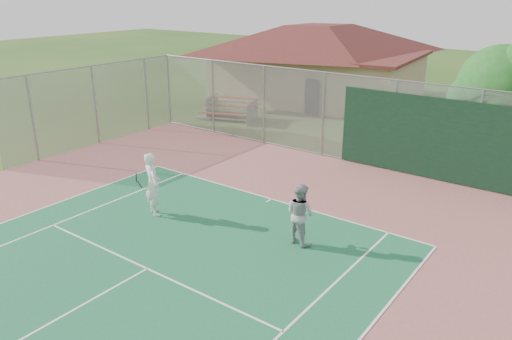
{
  "coord_description": "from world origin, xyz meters",
  "views": [
    {
      "loc": [
        8.71,
        -0.76,
        6.68
      ],
      "look_at": [
        0.24,
        10.68,
        1.46
      ],
      "focal_mm": 35.0,
      "sensor_mm": 36.0,
      "label": 1
    }
  ],
  "objects_px": {
    "clubhouse": "(318,55)",
    "player_white_front": "(152,185)",
    "tree": "(502,90)",
    "bleachers": "(231,108)",
    "player_grey_back": "(300,214)"
  },
  "relations": [
    {
      "from": "tree",
      "to": "player_grey_back",
      "type": "height_order",
      "value": "tree"
    },
    {
      "from": "tree",
      "to": "player_white_front",
      "type": "relative_size",
      "value": 2.48
    },
    {
      "from": "bleachers",
      "to": "player_white_front",
      "type": "height_order",
      "value": "player_white_front"
    },
    {
      "from": "tree",
      "to": "player_grey_back",
      "type": "distance_m",
      "value": 9.52
    },
    {
      "from": "bleachers",
      "to": "player_white_front",
      "type": "xyz_separation_m",
      "value": [
        5.76,
        -10.86,
        0.42
      ]
    },
    {
      "from": "bleachers",
      "to": "tree",
      "type": "distance_m",
      "value": 13.62
    },
    {
      "from": "clubhouse",
      "to": "player_white_front",
      "type": "distance_m",
      "value": 18.56
    },
    {
      "from": "player_white_front",
      "to": "player_grey_back",
      "type": "height_order",
      "value": "player_white_front"
    },
    {
      "from": "player_white_front",
      "to": "player_grey_back",
      "type": "xyz_separation_m",
      "value": [
        4.63,
        1.11,
        -0.13
      ]
    },
    {
      "from": "clubhouse",
      "to": "player_white_front",
      "type": "bearing_deg",
      "value": -81.42
    },
    {
      "from": "player_white_front",
      "to": "player_grey_back",
      "type": "relative_size",
      "value": 1.15
    },
    {
      "from": "bleachers",
      "to": "clubhouse",
      "type": "bearing_deg",
      "value": 60.15
    },
    {
      "from": "tree",
      "to": "bleachers",
      "type": "bearing_deg",
      "value": 175.66
    },
    {
      "from": "clubhouse",
      "to": "tree",
      "type": "relative_size",
      "value": 2.71
    },
    {
      "from": "clubhouse",
      "to": "tree",
      "type": "xyz_separation_m",
      "value": [
        12.09,
        -8.06,
        0.48
      ]
    }
  ]
}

